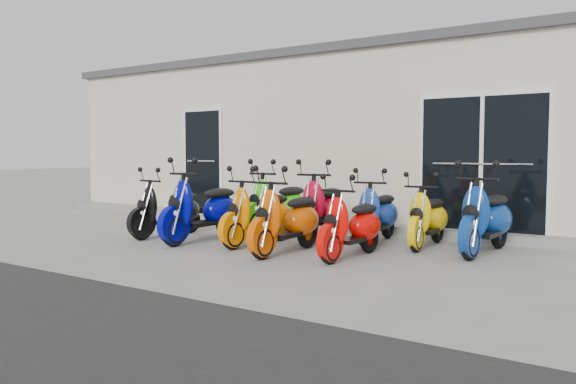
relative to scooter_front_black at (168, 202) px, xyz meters
name	(u,v)px	position (x,y,z in m)	size (l,w,h in m)	color
ground	(266,244)	(1.78, 0.28, -0.57)	(80.00, 80.00, 0.00)	gray
building	(400,143)	(1.78, 5.48, 1.03)	(14.00, 6.00, 3.20)	beige
roof_cap	(401,68)	(1.78, 5.48, 2.71)	(14.20, 6.20, 0.16)	#3F3F42
front_step	(331,225)	(1.78, 2.30, -0.50)	(14.00, 0.40, 0.15)	gray
door_left	(203,158)	(-1.42, 2.45, 0.69)	(1.07, 0.08, 2.22)	black
door_right	(482,160)	(4.38, 2.45, 0.69)	(2.02, 0.08, 2.22)	black
scooter_front_black	(168,202)	(0.00, 0.00, 0.00)	(0.57, 1.56, 1.15)	black
scooter_front_blue	(203,199)	(0.83, -0.08, 0.08)	(0.65, 1.78, 1.31)	#010486
scooter_front_orange_a	(259,205)	(1.75, 0.13, 0.02)	(0.59, 1.61, 1.19)	orange
scooter_front_orange_b	(287,209)	(2.49, -0.23, 0.03)	(0.60, 1.64, 1.21)	#D74D02
scooter_front_red	(352,216)	(3.38, -0.05, -0.02)	(0.55, 1.51, 1.11)	#E40702
scooter_back_green	(278,196)	(1.35, 1.21, 0.06)	(0.63, 1.73, 1.28)	#36D311
scooter_back_red	(323,199)	(2.23, 1.21, 0.07)	(0.63, 1.74, 1.28)	#B2061F
scooter_back_blue	(378,205)	(3.14, 1.29, 0.00)	(0.57, 1.57, 1.16)	navy
scooter_back_yellow	(428,209)	(3.92, 1.33, -0.02)	(0.55, 1.50, 1.11)	yellow
scooter_back_extra	(487,207)	(4.77, 1.21, 0.06)	(0.63, 1.73, 1.28)	navy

